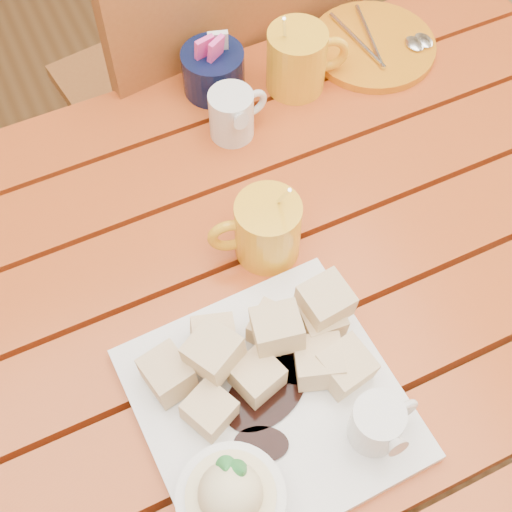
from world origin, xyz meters
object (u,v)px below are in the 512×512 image
coffee_mug_left (266,229)px  chair_far (214,97)px  coffee_mug_right (298,59)px  orange_saucer (373,46)px  table (251,341)px  dessert_plate (265,413)px

coffee_mug_left → chair_far: (0.12, 0.47, -0.28)m
coffee_mug_right → orange_saucer: (0.14, 0.02, -0.04)m
coffee_mug_left → chair_far: bearing=89.3°
orange_saucer → table: bearing=-138.4°
dessert_plate → coffee_mug_left: (0.10, 0.20, 0.01)m
table → dessert_plate: size_ratio=4.34×
orange_saucer → chair_far: bearing=128.5°
table → coffee_mug_left: 0.17m
dessert_plate → orange_saucer: (0.40, 0.45, -0.02)m
table → coffee_mug_left: coffee_mug_left is taller
table → coffee_mug_right: (0.21, 0.29, 0.16)m
table → chair_far: (0.17, 0.53, -0.12)m
coffee_mug_left → orange_saucer: coffee_mug_left is taller
orange_saucer → chair_far: (-0.18, 0.22, -0.24)m
chair_far → table: bearing=64.4°
table → chair_far: chair_far is taller
table → coffee_mug_right: bearing=54.2°
dessert_plate → coffee_mug_right: size_ratio=1.98×
coffee_mug_right → orange_saucer: bearing=17.5°
dessert_plate → orange_saucer: bearing=48.5°
coffee_mug_left → coffee_mug_right: coffee_mug_right is taller
coffee_mug_right → orange_saucer: coffee_mug_right is taller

